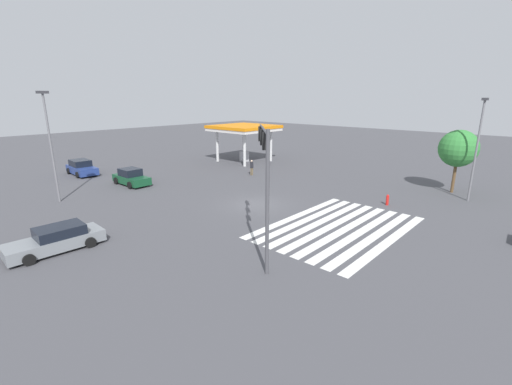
# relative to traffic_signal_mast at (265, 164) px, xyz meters

# --- Properties ---
(ground_plane) EXTENTS (146.44, 146.44, 0.00)m
(ground_plane) POSITION_rel_traffic_signal_mast_xyz_m (6.55, 6.55, -5.05)
(ground_plane) COLOR #47474C
(crosswalk_markings) EXTENTS (11.24, 7.25, 0.01)m
(crosswalk_markings) POSITION_rel_traffic_signal_mast_xyz_m (6.55, -0.79, -5.05)
(crosswalk_markings) COLOR silver
(crosswalk_markings) RESTS_ON ground_plane
(traffic_signal_mast) EXTENTS (3.93, 3.93, 6.90)m
(traffic_signal_mast) POSITION_rel_traffic_signal_mast_xyz_m (0.00, 0.00, 0.00)
(traffic_signal_mast) COLOR #47474C
(traffic_signal_mast) RESTS_ON ground_plane
(car_1) EXTENTS (2.34, 4.67, 1.61)m
(car_1) POSITION_rel_traffic_signal_mast_xyz_m (1.76, 28.12, -4.30)
(car_1) COLOR navy
(car_1) RESTS_ON ground_plane
(car_2) EXTENTS (4.91, 2.19, 1.36)m
(car_2) POSITION_rel_traffic_signal_mast_xyz_m (-7.10, 9.04, -4.42)
(car_2) COLOR gray
(car_2) RESTS_ON ground_plane
(car_3) EXTENTS (2.09, 4.28, 1.59)m
(car_3) POSITION_rel_traffic_signal_mast_xyz_m (3.16, 19.86, -4.34)
(car_3) COLOR #144728
(car_3) RESTS_ON ground_plane
(gas_station_canopy) EXTENTS (7.28, 7.28, 4.73)m
(gas_station_canopy) POSITION_rel_traffic_signal_mast_xyz_m (19.68, 20.62, -0.89)
(gas_station_canopy) COLOR silver
(gas_station_canopy) RESTS_ON ground_plane
(pedestrian) EXTENTS (0.41, 0.41, 1.68)m
(pedestrian) POSITION_rel_traffic_signal_mast_xyz_m (14.10, 14.06, -4.11)
(pedestrian) COLOR brown
(pedestrian) RESTS_ON ground_plane
(street_light_pole_a) EXTENTS (0.80, 0.36, 8.68)m
(street_light_pole_a) POSITION_rel_traffic_signal_mast_xyz_m (-3.65, 18.95, 0.10)
(street_light_pole_a) COLOR slate
(street_light_pole_a) RESTS_ON ground_plane
(street_light_pole_b) EXTENTS (0.80, 0.36, 8.19)m
(street_light_pole_b) POSITION_rel_traffic_signal_mast_xyz_m (19.13, -5.64, -0.16)
(street_light_pole_b) COLOR slate
(street_light_pole_b) RESTS_ON ground_plane
(tree_corner_a) EXTENTS (3.21, 3.21, 5.55)m
(tree_corner_a) POSITION_rel_traffic_signal_mast_xyz_m (21.06, -3.98, -1.12)
(tree_corner_a) COLOR brown
(tree_corner_a) RESTS_ON ground_plane
(fire_hydrant) EXTENTS (0.22, 0.22, 0.86)m
(fire_hydrant) POSITION_rel_traffic_signal_mast_xyz_m (13.43, -1.20, -4.63)
(fire_hydrant) COLOR red
(fire_hydrant) RESTS_ON ground_plane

